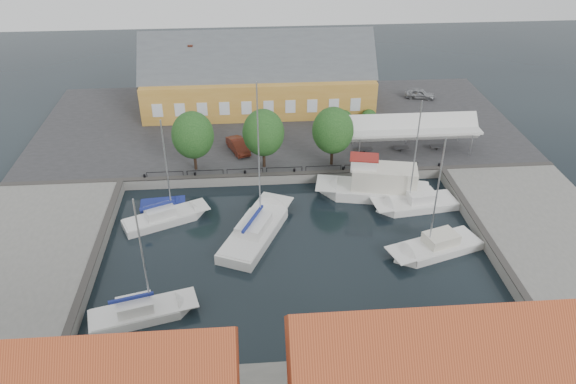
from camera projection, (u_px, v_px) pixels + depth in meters
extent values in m
plane|color=black|center=(293.00, 243.00, 48.40)|extent=(140.00, 140.00, 0.00)
cube|color=#2D2D30|center=(277.00, 126.00, 67.72)|extent=(56.00, 26.00, 1.00)
cube|color=slate|center=(23.00, 265.00, 44.98)|extent=(12.00, 24.00, 1.00)
cube|color=slate|center=(552.00, 240.00, 47.89)|extent=(12.00, 24.00, 1.00)
cube|color=#383533|center=(285.00, 174.00, 56.61)|extent=(56.00, 0.60, 0.12)
cube|color=#383533|center=(94.00, 256.00, 45.07)|extent=(0.60, 24.00, 0.12)
cube|color=#383533|center=(488.00, 238.00, 47.22)|extent=(0.60, 24.00, 0.12)
cylinder|color=black|center=(145.00, 176.00, 55.87)|extent=(0.24, 0.24, 0.40)
cylinder|color=black|center=(195.00, 174.00, 56.20)|extent=(0.24, 0.24, 0.40)
cylinder|color=black|center=(245.00, 172.00, 56.53)|extent=(0.24, 0.24, 0.40)
cylinder|color=black|center=(294.00, 171.00, 56.86)|extent=(0.24, 0.24, 0.40)
cylinder|color=black|center=(343.00, 169.00, 57.19)|extent=(0.24, 0.24, 0.40)
cylinder|color=black|center=(391.00, 167.00, 57.52)|extent=(0.24, 0.24, 0.40)
cylinder|color=black|center=(439.00, 165.00, 57.85)|extent=(0.24, 0.24, 0.40)
cube|color=#BC832D|center=(259.00, 90.00, 70.41)|extent=(28.00, 10.00, 4.50)
cube|color=#474C51|center=(258.00, 63.00, 68.59)|extent=(28.56, 7.60, 7.60)
cube|color=#BC832D|center=(183.00, 79.00, 75.12)|extent=(6.00, 6.00, 3.50)
cube|color=brown|center=(191.00, 49.00, 67.10)|extent=(0.60, 0.60, 1.20)
cube|color=silver|center=(413.00, 128.00, 59.74)|extent=(14.00, 4.00, 0.25)
cylinder|color=silver|center=(359.00, 149.00, 58.51)|extent=(0.10, 0.10, 2.70)
cylinder|color=silver|center=(353.00, 134.00, 61.58)|extent=(0.10, 0.10, 2.70)
cylinder|color=silver|center=(416.00, 147.00, 58.91)|extent=(0.10, 0.10, 2.70)
cylinder|color=silver|center=(407.00, 132.00, 61.98)|extent=(0.10, 0.10, 2.70)
cylinder|color=silver|center=(471.00, 145.00, 59.31)|extent=(0.10, 0.10, 2.70)
cylinder|color=silver|center=(460.00, 130.00, 62.37)|extent=(0.10, 0.10, 2.70)
cylinder|color=black|center=(195.00, 160.00, 56.95)|extent=(0.30, 0.30, 2.10)
ellipsoid|color=#1A4318|center=(193.00, 135.00, 55.48)|extent=(4.20, 4.20, 4.83)
cylinder|color=black|center=(264.00, 158.00, 57.41)|extent=(0.30, 0.30, 2.10)
ellipsoid|color=#1A4318|center=(263.00, 133.00, 55.94)|extent=(4.20, 4.20, 4.83)
cylinder|color=black|center=(332.00, 155.00, 57.88)|extent=(0.30, 0.30, 2.10)
ellipsoid|color=#1A4318|center=(333.00, 130.00, 56.40)|extent=(4.20, 4.20, 4.83)
imported|color=#94979B|center=(420.00, 94.00, 73.63)|extent=(4.15, 2.62, 1.32)
imported|color=#5E2115|center=(238.00, 146.00, 60.61)|extent=(2.79, 4.37, 1.36)
cube|color=white|center=(253.00, 238.00, 48.77)|extent=(6.48, 9.16, 1.50)
cube|color=white|center=(258.00, 224.00, 49.22)|extent=(7.07, 10.67, 0.08)
cube|color=white|center=(254.00, 225.00, 48.29)|extent=(3.42, 4.04, 0.90)
cylinder|color=silver|center=(259.00, 156.00, 46.41)|extent=(0.12, 0.12, 12.89)
cube|color=navy|center=(253.00, 219.00, 47.73)|extent=(1.97, 4.01, 0.22)
cube|color=white|center=(382.00, 195.00, 54.91)|extent=(9.45, 5.12, 1.80)
cube|color=white|center=(371.00, 186.00, 54.54)|extent=(11.17, 5.35, 0.08)
cube|color=beige|center=(384.00, 177.00, 53.87)|extent=(6.61, 4.05, 2.20)
cube|color=white|center=(364.00, 163.00, 53.36)|extent=(2.79, 2.31, 1.20)
cube|color=maroon|center=(364.00, 157.00, 53.02)|extent=(3.03, 2.45, 0.10)
cube|color=white|center=(421.00, 206.00, 53.31)|extent=(6.79, 3.54, 1.30)
cube|color=white|center=(414.00, 201.00, 52.81)|extent=(8.07, 3.60, 0.08)
cube|color=white|center=(421.00, 196.00, 52.69)|extent=(2.81, 2.18, 0.90)
cylinder|color=silver|center=(415.00, 154.00, 50.11)|extent=(0.12, 0.12, 10.15)
cube|color=white|center=(441.00, 249.00, 47.57)|extent=(7.22, 4.74, 1.30)
cube|color=white|center=(433.00, 245.00, 46.93)|extent=(8.46, 5.05, 0.08)
cube|color=beige|center=(441.00, 238.00, 46.91)|extent=(3.13, 2.64, 0.90)
cylinder|color=silver|center=(437.00, 195.00, 44.18)|extent=(0.12, 0.12, 10.03)
cube|color=white|center=(160.00, 223.00, 50.91)|extent=(6.72, 4.67, 1.30)
cube|color=white|center=(167.00, 214.00, 50.87)|extent=(7.84, 5.11, 0.08)
cube|color=white|center=(160.00, 212.00, 50.38)|extent=(2.95, 2.46, 0.90)
cylinder|color=silver|center=(167.00, 169.00, 48.68)|extent=(0.12, 0.12, 9.25)
cube|color=navy|center=(157.00, 205.00, 49.92)|extent=(2.99, 1.49, 0.22)
cube|color=white|center=(135.00, 318.00, 40.55)|extent=(6.69, 3.92, 1.30)
cube|color=white|center=(145.00, 308.00, 40.41)|extent=(7.89, 4.15, 0.08)
cube|color=white|center=(135.00, 306.00, 40.00)|extent=(2.85, 2.22, 0.90)
cylinder|color=silver|center=(143.00, 257.00, 38.16)|extent=(0.12, 0.12, 9.25)
cube|color=navy|center=(131.00, 298.00, 39.56)|extent=(3.10, 1.01, 0.22)
cube|color=white|center=(105.00, 361.00, 37.12)|extent=(4.89, 3.15, 0.90)
cube|color=white|center=(112.00, 357.00, 36.79)|extent=(5.75, 3.27, 0.08)
cube|color=navy|center=(159.00, 206.00, 53.30)|extent=(3.56, 2.02, 0.80)
cube|color=navy|center=(163.00, 202.00, 53.13)|extent=(4.24, 2.01, 0.08)
cube|color=brown|center=(25.00, 381.00, 22.30)|extent=(0.70, 0.70, 1.00)
cube|color=brown|center=(151.00, 375.00, 22.68)|extent=(0.60, 0.60, 0.80)
cube|color=#B54E27|center=(433.00, 375.00, 24.01)|extent=(12.36, 6.50, 6.50)
cube|color=brown|center=(367.00, 352.00, 22.95)|extent=(0.70, 0.70, 1.00)
cube|color=brown|center=(495.00, 346.00, 23.36)|extent=(0.60, 0.60, 0.80)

